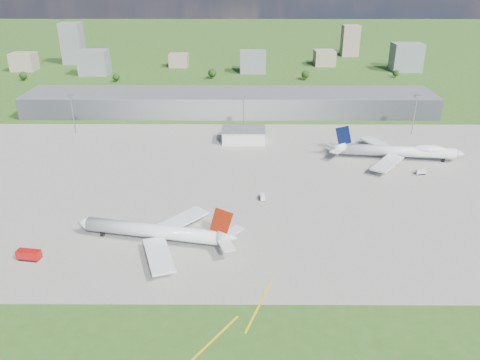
{
  "coord_description": "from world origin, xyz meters",
  "views": [
    {
      "loc": [
        9.21,
        -175.94,
        99.9
      ],
      "look_at": [
        8.26,
        22.64,
        9.0
      ],
      "focal_mm": 35.0,
      "sensor_mm": 36.0,
      "label": 1
    }
  ],
  "objects_px": {
    "airliner_red_twin": "(158,232)",
    "fire_truck": "(29,255)",
    "van_white_far": "(421,172)",
    "tug_yellow": "(199,215)",
    "van_white_near": "(263,197)",
    "airliner_blue_quad": "(399,151)"
  },
  "relations": [
    {
      "from": "airliner_red_twin",
      "to": "van_white_far",
      "type": "height_order",
      "value": "airliner_red_twin"
    },
    {
      "from": "airliner_blue_quad",
      "to": "van_white_far",
      "type": "bearing_deg",
      "value": -67.12
    },
    {
      "from": "fire_truck",
      "to": "tug_yellow",
      "type": "relative_size",
      "value": 2.33
    },
    {
      "from": "tug_yellow",
      "to": "airliner_blue_quad",
      "type": "bearing_deg",
      "value": -22.93
    },
    {
      "from": "fire_truck",
      "to": "airliner_red_twin",
      "type": "bearing_deg",
      "value": 23.2
    },
    {
      "from": "van_white_near",
      "to": "airliner_red_twin",
      "type": "bearing_deg",
      "value": 129.96
    },
    {
      "from": "van_white_near",
      "to": "fire_truck",
      "type": "bearing_deg",
      "value": 117.77
    },
    {
      "from": "fire_truck",
      "to": "van_white_near",
      "type": "bearing_deg",
      "value": 37.82
    },
    {
      "from": "airliner_blue_quad",
      "to": "van_white_near",
      "type": "bearing_deg",
      "value": -140.69
    },
    {
      "from": "airliner_red_twin",
      "to": "fire_truck",
      "type": "distance_m",
      "value": 47.94
    },
    {
      "from": "tug_yellow",
      "to": "van_white_near",
      "type": "relative_size",
      "value": 0.79
    },
    {
      "from": "airliner_red_twin",
      "to": "tug_yellow",
      "type": "distance_m",
      "value": 25.89
    },
    {
      "from": "airliner_red_twin",
      "to": "tug_yellow",
      "type": "xyz_separation_m",
      "value": [
        14.19,
        21.28,
        -3.97
      ]
    },
    {
      "from": "van_white_far",
      "to": "airliner_red_twin",
      "type": "bearing_deg",
      "value": -159.88
    },
    {
      "from": "van_white_far",
      "to": "fire_truck",
      "type": "bearing_deg",
      "value": -163.18
    },
    {
      "from": "airliner_blue_quad",
      "to": "fire_truck",
      "type": "height_order",
      "value": "airliner_blue_quad"
    },
    {
      "from": "airliner_red_twin",
      "to": "fire_truck",
      "type": "height_order",
      "value": "airliner_red_twin"
    },
    {
      "from": "fire_truck",
      "to": "van_white_far",
      "type": "bearing_deg",
      "value": 33.19
    },
    {
      "from": "fire_truck",
      "to": "tug_yellow",
      "type": "distance_m",
      "value": 69.09
    },
    {
      "from": "airliner_red_twin",
      "to": "van_white_far",
      "type": "xyz_separation_m",
      "value": [
        127.41,
        67.4,
        -3.54
      ]
    },
    {
      "from": "fire_truck",
      "to": "van_white_far",
      "type": "distance_m",
      "value": 191.03
    },
    {
      "from": "airliner_blue_quad",
      "to": "tug_yellow",
      "type": "distance_m",
      "value": 126.37
    }
  ]
}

